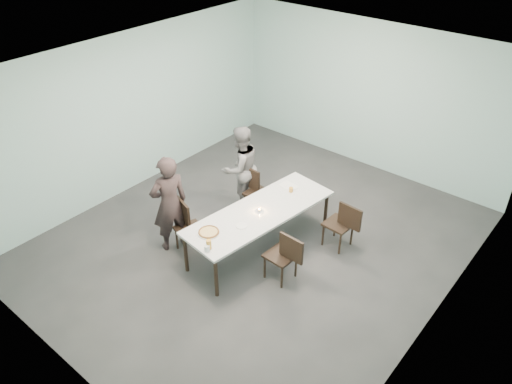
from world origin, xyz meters
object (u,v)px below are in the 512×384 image
Objects in this scene: chair_far_left at (255,188)px; beer_glass at (209,244)px; tealight at (259,210)px; amber_tumbler at (291,190)px; chair_near_left at (187,224)px; pizza at (209,232)px; water_tumbler at (207,248)px; diner_far at (241,168)px; chair_far_right at (343,222)px; diner_near at (169,204)px; chair_near_right at (285,254)px; table at (260,214)px; side_plate at (242,226)px.

beer_glass reaches higher than chair_far_left.
beer_glass reaches higher than tealight.
chair_near_left is at bearing -121.85° from amber_tumbler.
pizza is 3.78× the size of water_tumbler.
amber_tumbler is at bearing 89.37° from beer_glass.
diner_far is 1.91m from pizza.
water_tumbler is at bearing 68.37° from chair_far_right.
chair_far_right is (1.92, 1.64, 0.00)m from chair_near_left.
diner_near is 4.98× the size of pizza.
chair_near_right is 1.19m from water_tumbler.
pizza is at bearing -103.82° from table.
chair_near_left is 1.01m from side_plate.
tealight is 0.79m from amber_tumbler.
chair_far_left reaches higher than water_tumbler.
amber_tumbler is at bearing 86.66° from tealight.
water_tumbler is at bearing -49.18° from pizza.
chair_far_left is 1.48m from side_plate.
chair_far_left is at bearing 111.27° from beer_glass.
chair_near_left is 15.54× the size of tealight.
pizza is 1.89× the size of side_plate.
chair_near_right is 10.88× the size of amber_tumbler.
chair_far_right is at bearing 41.34° from tealight.
chair_far_left is 4.83× the size of side_plate.
diner_far is at bearing 179.35° from chair_far_left.
amber_tumbler is at bearing 89.79° from water_tumbler.
table is 33.68× the size of amber_tumbler.
amber_tumbler reaches higher than tealight.
diner_far is (-1.86, 1.12, 0.29)m from chair_near_right.
chair_near_left is at bearing -140.10° from table.
chair_near_left is 1.10m from water_tumbler.
chair_near_left is 0.75m from pizza.
water_tumbler is (-0.73, -0.89, 0.29)m from chair_near_right.
diner_near is 9.41× the size of side_plate.
diner_near reaches higher than tealight.
chair_near_right is 9.67× the size of water_tumbler.
chair_far_left reaches higher than side_plate.
pizza is 0.36m from beer_glass.
chair_far_left is 10.88× the size of amber_tumbler.
beer_glass reaches higher than chair_near_left.
tealight is at bearing -44.46° from chair_far_left.
diner_near reaches higher than pizza.
chair_far_right is 4.83× the size of side_plate.
amber_tumbler is at bearing 101.55° from diner_far.
diner_near is 2.03m from amber_tumbler.
tealight is at bearing 93.90° from side_plate.
pizza is at bearing 58.66° from chair_far_right.
diner_far is (-1.09, 0.78, 0.10)m from table.
amber_tumbler is (-0.72, 1.12, 0.29)m from chair_near_right.
table is at bearing 90.31° from tealight.
chair_near_left is at bearing -163.67° from side_plate.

